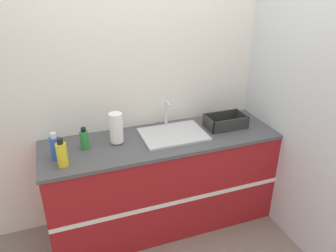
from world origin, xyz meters
TOP-DOWN VIEW (x-y plane):
  - ground_plane at (0.00, 0.00)m, footprint 12.00×12.00m
  - wall_back at (0.00, 0.65)m, footprint 4.42×0.06m
  - wall_right at (1.04, 0.31)m, footprint 0.06×2.62m
  - counter_cabinet at (0.00, 0.31)m, footprint 2.04×0.64m
  - sink at (0.11, 0.33)m, footprint 0.55×0.41m
  - paper_towel_roll at (-0.38, 0.36)m, footprint 0.11×0.11m
  - dish_rack at (0.62, 0.32)m, footprint 0.36×0.22m
  - bottle_green at (-0.64, 0.35)m, footprint 0.07×0.07m
  - bottle_blue at (-0.87, 0.26)m, footprint 0.08×0.08m
  - bottle_yellow at (-0.83, 0.14)m, footprint 0.08×0.08m

SIDE VIEW (x-z plane):
  - ground_plane at x=0.00m, z-range 0.00..0.00m
  - counter_cabinet at x=0.00m, z-range 0.00..0.90m
  - sink at x=0.11m, z-range 0.79..1.05m
  - dish_rack at x=0.62m, z-range 0.89..1.00m
  - bottle_green at x=-0.64m, z-range 0.89..1.07m
  - bottle_blue at x=-0.87m, z-range 0.89..1.11m
  - bottle_yellow at x=-0.83m, z-range 0.89..1.11m
  - paper_towel_roll at x=-0.38m, z-range 0.90..1.17m
  - wall_back at x=0.00m, z-range 0.00..2.60m
  - wall_right at x=1.04m, z-range 0.00..2.60m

